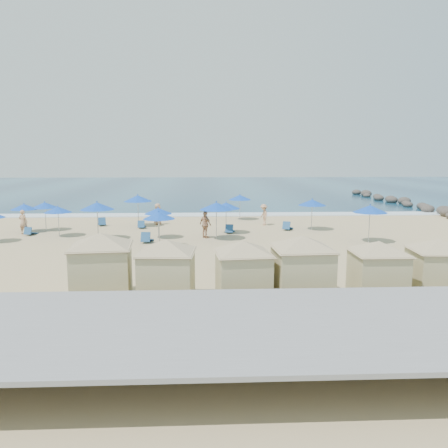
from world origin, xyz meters
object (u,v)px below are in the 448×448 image
Objects in this scene: umbrella_9 at (240,197)px; umbrella_11 at (370,209)px; umbrella_0 at (24,207)px; cabana_0 at (102,258)px; beachgoer_3 at (158,214)px; rock_jetty at (396,201)px; umbrella_7 at (226,206)px; trash_bin at (234,261)px; umbrella_6 at (159,216)px; beachgoer_0 at (23,222)px; cabana_3 at (302,260)px; cabana_4 at (378,263)px; umbrella_3 at (58,210)px; beachgoer_1 at (205,224)px; umbrella_8 at (216,206)px; cabana_1 at (167,263)px; umbrella_5 at (158,211)px; umbrella_2 at (45,205)px; umbrella_12 at (97,206)px; umbrella_4 at (138,198)px; cabana_2 at (243,264)px; umbrella_10 at (312,202)px; beachgoer_2 at (264,215)px.

umbrella_9 is 13.19m from umbrella_11.
umbrella_9 is (16.33, 5.85, 0.09)m from umbrella_0.
cabana_0 is 19.28m from beachgoer_3.
rock_jetty is 28.99m from umbrella_7.
umbrella_7 is at bearing -4.52° from umbrella_0.
cabana_0 reaches higher than umbrella_11.
rock_jetty is 31.86× the size of trash_bin.
umbrella_6 is at bearing -136.37° from rock_jetty.
beachgoer_0 is at bearing 153.71° from umbrella_6.
cabana_3 reaches higher than cabana_4.
umbrella_7 reaches higher than umbrella_3.
beachgoer_3 is at bearing -8.91° from beachgoer_1.
umbrella_0 is 1.00× the size of umbrella_3.
cabana_1 is at bearing -99.87° from umbrella_8.
beachgoer_1 reaches higher than beachgoer_3.
umbrella_8 is (14.00, -3.52, 0.37)m from umbrella_0.
umbrella_6 is 6.44m from umbrella_7.
cabana_3 reaches higher than umbrella_5.
umbrella_2 is (-8.01, 16.59, 0.27)m from cabana_0.
umbrella_0 is 0.95× the size of umbrella_9.
rock_jetty is at bearing 42.72° from umbrella_7.
umbrella_7 is (4.33, 4.77, 0.06)m from umbrella_6.
umbrella_8 is at bearing 102.78° from cabana_3.
cabana_0 is 2.12× the size of umbrella_0.
rock_jetty is at bearing 39.42° from umbrella_5.
umbrella_0 is 1.25× the size of beachgoer_3.
umbrella_0 is 1.36m from beachgoer_0.
umbrella_12 is at bearing -175.11° from umbrella_5.
umbrella_4 is 8.78m from umbrella_6.
trash_bin is at bearing -42.07° from umbrella_2.
umbrella_2 is at bearing 128.12° from cabana_2.
cabana_1 reaches higher than umbrella_3.
umbrella_5 is (-25.97, -21.34, 1.51)m from rock_jetty.
umbrella_7 is 6.69m from umbrella_10.
umbrella_6 is 1.21× the size of beachgoer_1.
umbrella_6 is 1.30× the size of beachgoer_3.
rock_jetty is 31.19m from umbrella_8.
umbrella_4 is 1.47× the size of beachgoer_0.
umbrella_7 reaches higher than rock_jetty.
umbrella_3 is 0.83× the size of umbrella_12.
umbrella_6 is 0.94× the size of umbrella_10.
cabana_1 is at bearing -82.74° from umbrella_5.
umbrella_7 is at bearing 157.19° from umbrella_11.
cabana_4 is 19.07m from beachgoer_2.
beachgoer_0 is (-16.10, -6.75, -1.10)m from umbrella_9.
umbrella_6 is at bearing -145.93° from umbrella_8.
umbrella_2 is 2.13m from beachgoer_0.
umbrella_12 is (-13.78, 13.13, 0.81)m from cabana_4.
umbrella_8 is 1.03× the size of umbrella_11.
rock_jetty is 33.65m from umbrella_5.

